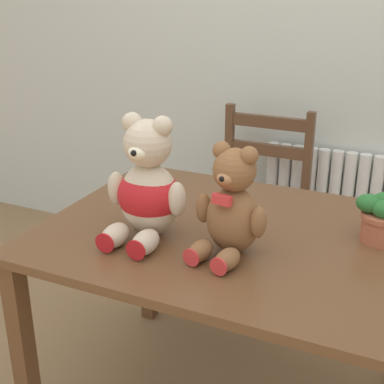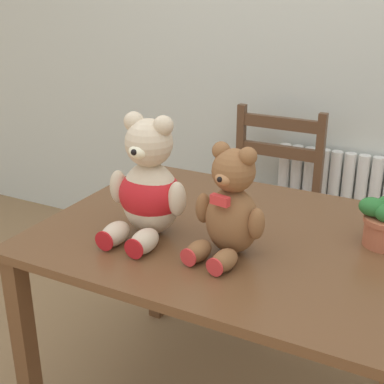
# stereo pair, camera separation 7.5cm
# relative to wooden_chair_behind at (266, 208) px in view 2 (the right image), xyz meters

# --- Properties ---
(wall_back) EXTENTS (8.00, 0.04, 2.60)m
(wall_back) POSITION_rel_wooden_chair_behind_xyz_m (0.20, 0.34, 0.84)
(wall_back) COLOR silver
(wall_back) RESTS_ON ground_plane
(radiator) EXTENTS (0.81, 0.10, 0.72)m
(radiator) POSITION_rel_wooden_chair_behind_xyz_m (0.37, 0.27, -0.14)
(radiator) COLOR white
(radiator) RESTS_ON ground_plane
(dining_table) EXTENTS (1.24, 0.94, 0.76)m
(dining_table) POSITION_rel_wooden_chair_behind_xyz_m (0.20, -0.89, 0.19)
(dining_table) COLOR brown
(dining_table) RESTS_ON ground_plane
(wooden_chair_behind) EXTENTS (0.46, 0.45, 0.94)m
(wooden_chair_behind) POSITION_rel_wooden_chair_behind_xyz_m (0.00, 0.00, 0.00)
(wooden_chair_behind) COLOR brown
(wooden_chair_behind) RESTS_ON ground_plane
(teddy_bear_left) EXTENTS (0.27, 0.28, 0.40)m
(teddy_bear_left) POSITION_rel_wooden_chair_behind_xyz_m (-0.04, -1.02, 0.45)
(teddy_bear_left) COLOR beige
(teddy_bear_left) RESTS_ON dining_table
(teddy_bear_right) EXTENTS (0.24, 0.25, 0.34)m
(teddy_bear_right) POSITION_rel_wooden_chair_behind_xyz_m (0.24, -1.02, 0.44)
(teddy_bear_right) COLOR brown
(teddy_bear_right) RESTS_ON dining_table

